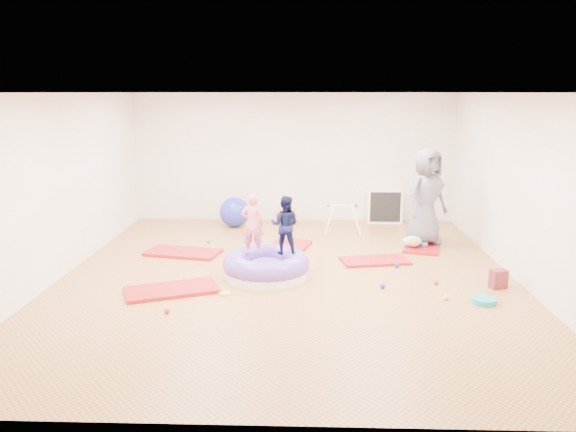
{
  "coord_description": "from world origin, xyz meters",
  "views": [
    {
      "loc": [
        0.29,
        -8.31,
        2.81
      ],
      "look_at": [
        0.0,
        0.3,
        0.9
      ],
      "focal_mm": 35.0,
      "sensor_mm": 36.0,
      "label": 1
    }
  ],
  "objects": [
    {
      "name": "adult_caregiver",
      "position": [
        2.48,
        1.86,
        0.94
      ],
      "size": [
        1.03,
        0.95,
        1.77
      ],
      "primitive_type": "imported",
      "rotation": [
        0.0,
        0.0,
        0.59
      ],
      "color": "slate",
      "rests_on": "gym_mat_rear_right"
    },
    {
      "name": "gym_mat_right",
      "position": [
        1.45,
        0.82,
        0.02
      ],
      "size": [
        1.2,
        0.76,
        0.05
      ],
      "primitive_type": "cube",
      "rotation": [
        0.0,
        0.0,
        0.19
      ],
      "color": "#BE2239",
      "rests_on": "ground"
    },
    {
      "name": "gym_mat_mid_left",
      "position": [
        -1.89,
        1.19,
        0.03
      ],
      "size": [
        1.39,
        0.89,
        0.05
      ],
      "primitive_type": "cube",
      "rotation": [
        0.0,
        0.0,
        -0.21
      ],
      "color": "#BE2239",
      "rests_on": "ground"
    },
    {
      "name": "balance_disc",
      "position": [
        2.71,
        -1.04,
        0.04
      ],
      "size": [
        0.33,
        0.33,
        0.07
      ],
      "primitive_type": "cylinder",
      "color": "#17A3AF",
      "rests_on": "ground"
    },
    {
      "name": "child_navy",
      "position": [
        -0.04,
        0.11,
        0.85
      ],
      "size": [
        0.5,
        0.42,
        0.92
      ],
      "primitive_type": "imported",
      "rotation": [
        0.0,
        0.0,
        2.97
      ],
      "color": "black",
      "rests_on": "inflatable_cushion"
    },
    {
      "name": "infant",
      "position": [
        2.22,
        1.59,
        0.16
      ],
      "size": [
        0.35,
        0.35,
        0.2
      ],
      "color": "silver",
      "rests_on": "gym_mat_rear_right"
    },
    {
      "name": "room",
      "position": [
        0.0,
        0.0,
        1.4
      ],
      "size": [
        7.01,
        8.01,
        2.81
      ],
      "color": "#C27149",
      "rests_on": "ground"
    },
    {
      "name": "gym_mat_front_left",
      "position": [
        -1.64,
        -0.73,
        0.03
      ],
      "size": [
        1.45,
        1.09,
        0.05
      ],
      "primitive_type": "cube",
      "rotation": [
        0.0,
        0.0,
        0.39
      ],
      "color": "#BE2239",
      "rests_on": "ground"
    },
    {
      "name": "yellow_toy",
      "position": [
        -0.86,
        -0.82,
        0.01
      ],
      "size": [
        0.18,
        0.18,
        0.03
      ],
      "primitive_type": "cylinder",
      "color": "yellow",
      "rests_on": "ground"
    },
    {
      "name": "exercise_ball_orange",
      "position": [
        -0.15,
        3.45,
        0.22
      ],
      "size": [
        0.45,
        0.45,
        0.45
      ],
      "primitive_type": "sphere",
      "color": "orange",
      "rests_on": "ground"
    },
    {
      "name": "ball_pit_balls",
      "position": [
        0.28,
        0.34,
        0.04
      ],
      "size": [
        4.24,
        3.55,
        0.08
      ],
      "color": "#252DBA",
      "rests_on": "ground"
    },
    {
      "name": "exercise_ball_blue",
      "position": [
        -1.24,
        3.29,
        0.32
      ],
      "size": [
        0.64,
        0.64,
        0.64
      ],
      "primitive_type": "sphere",
      "color": "#252DBA",
      "rests_on": "ground"
    },
    {
      "name": "gym_mat_rear_right",
      "position": [
        2.46,
        1.84,
        0.03
      ],
      "size": [
        0.93,
        1.35,
        0.05
      ],
      "primitive_type": "cube",
      "rotation": [
        0.0,
        0.0,
        1.3
      ],
      "color": "#BE2239",
      "rests_on": "ground"
    },
    {
      "name": "inflatable_cushion",
      "position": [
        -0.33,
        -0.02,
        0.16
      ],
      "size": [
        1.35,
        1.35,
        0.42
      ],
      "rotation": [
        0.0,
        0.0,
        -0.31
      ],
      "color": "white",
      "rests_on": "ground"
    },
    {
      "name": "backpack",
      "position": [
        3.1,
        -0.42,
        0.14
      ],
      "size": [
        0.28,
        0.22,
        0.28
      ],
      "primitive_type": "cube",
      "rotation": [
        0.0,
        0.0,
        0.37
      ],
      "color": "#A92530",
      "rests_on": "ground"
    },
    {
      "name": "child_pink",
      "position": [
        -0.54,
        0.09,
        0.87
      ],
      "size": [
        0.35,
        0.23,
        0.95
      ],
      "primitive_type": "imported",
      "rotation": [
        0.0,
        0.0,
        3.15
      ],
      "color": "#EC6A7F",
      "rests_on": "inflatable_cushion"
    },
    {
      "name": "infant_play_gym",
      "position": [
        1.02,
        2.88,
        0.38
      ],
      "size": [
        0.75,
        0.71,
        0.57
      ],
      "rotation": [
        0.0,
        0.0,
        -0.37
      ],
      "color": "white",
      "rests_on": "ground"
    },
    {
      "name": "cube_shelf",
      "position": [
        2.0,
        3.79,
        0.38
      ],
      "size": [
        0.76,
        0.37,
        0.76
      ],
      "color": "white",
      "rests_on": "ground"
    },
    {
      "name": "gym_mat_center_back",
      "position": [
        -0.08,
        1.45,
        0.03
      ],
      "size": [
        0.97,
        1.44,
        0.05
      ],
      "primitive_type": "cube",
      "rotation": [
        0.0,
        0.0,
        1.31
      ],
      "color": "#BE2239",
      "rests_on": "ground"
    }
  ]
}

